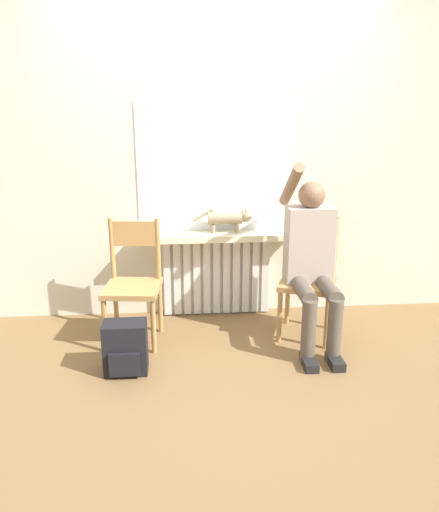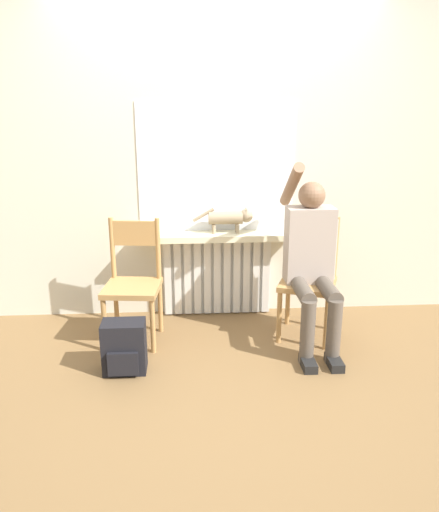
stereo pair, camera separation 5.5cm
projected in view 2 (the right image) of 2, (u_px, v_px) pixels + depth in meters
The scene contains 10 objects.
ground_plane at pixel (228, 385), 3.15m from camera, with size 12.00×12.00×0.00m, color brown.
wall_with_window at pixel (216, 150), 3.93m from camera, with size 7.00×0.06×2.70m.
radiator at pixel (217, 276), 4.15m from camera, with size 0.89×0.08×0.66m.
windowsill at pixel (217, 236), 3.98m from camera, with size 1.29×0.23×0.05m.
window_glass at pixel (216, 168), 3.93m from camera, with size 1.24×0.01×1.01m.
chair_left at pixel (133, 281), 3.65m from camera, with size 0.43×0.43×0.91m.
chair_right at pixel (309, 277), 3.73m from camera, with size 0.51×0.51×0.91m.
person at pixel (312, 257), 3.56m from camera, with size 0.36×0.98×1.32m.
cat at pixel (231, 217), 3.96m from camera, with size 0.48×0.11×0.21m.
backpack at pixel (124, 347), 3.27m from camera, with size 0.28×0.21×0.35m.
Camera 2 is at (-0.24, -2.76, 1.71)m, focal length 35.00 mm.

